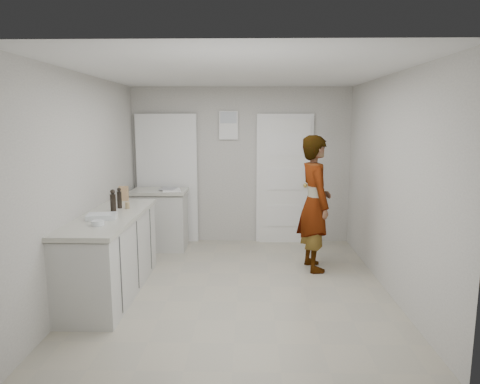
{
  "coord_description": "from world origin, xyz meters",
  "views": [
    {
      "loc": [
        0.13,
        -4.89,
        1.98
      ],
      "look_at": [
        0.02,
        0.4,
        1.09
      ],
      "focal_mm": 32.0,
      "sensor_mm": 36.0,
      "label": 1
    }
  ],
  "objects_px": {
    "oil_cruet_a": "(113,201)",
    "egg_bowl": "(98,223)",
    "cake_mix_box": "(124,193)",
    "spice_jar": "(127,205)",
    "baking_dish": "(102,217)",
    "oil_cruet_b": "(119,198)",
    "person": "(315,203)"
  },
  "relations": [
    {
      "from": "oil_cruet_b",
      "to": "egg_bowl",
      "type": "xyz_separation_m",
      "value": [
        0.04,
        -0.86,
        -0.1
      ]
    },
    {
      "from": "person",
      "to": "egg_bowl",
      "type": "height_order",
      "value": "person"
    },
    {
      "from": "spice_jar",
      "to": "baking_dish",
      "type": "xyz_separation_m",
      "value": [
        -0.13,
        -0.55,
        -0.01
      ]
    },
    {
      "from": "person",
      "to": "cake_mix_box",
      "type": "xyz_separation_m",
      "value": [
        -2.53,
        -0.02,
        0.13
      ]
    },
    {
      "from": "oil_cruet_a",
      "to": "egg_bowl",
      "type": "relative_size",
      "value": 2.03
    },
    {
      "from": "cake_mix_box",
      "to": "person",
      "type": "bearing_deg",
      "value": -6.18
    },
    {
      "from": "oil_cruet_b",
      "to": "baking_dish",
      "type": "bearing_deg",
      "value": -92.37
    },
    {
      "from": "cake_mix_box",
      "to": "egg_bowl",
      "type": "xyz_separation_m",
      "value": [
        0.12,
        -1.35,
        -0.07
      ]
    },
    {
      "from": "spice_jar",
      "to": "baking_dish",
      "type": "distance_m",
      "value": 0.56
    },
    {
      "from": "spice_jar",
      "to": "egg_bowl",
      "type": "height_order",
      "value": "spice_jar"
    },
    {
      "from": "spice_jar",
      "to": "cake_mix_box",
      "type": "bearing_deg",
      "value": 110.41
    },
    {
      "from": "cake_mix_box",
      "to": "spice_jar",
      "type": "relative_size",
      "value": 2.5
    },
    {
      "from": "spice_jar",
      "to": "person",
      "type": "bearing_deg",
      "value": 12.7
    },
    {
      "from": "cake_mix_box",
      "to": "oil_cruet_b",
      "type": "bearing_deg",
      "value": -86.24
    },
    {
      "from": "person",
      "to": "oil_cruet_b",
      "type": "bearing_deg",
      "value": 91.8
    },
    {
      "from": "cake_mix_box",
      "to": "spice_jar",
      "type": "xyz_separation_m",
      "value": [
        0.19,
        -0.51,
        -0.06
      ]
    },
    {
      "from": "oil_cruet_a",
      "to": "oil_cruet_b",
      "type": "distance_m",
      "value": 0.2
    },
    {
      "from": "cake_mix_box",
      "to": "baking_dish",
      "type": "distance_m",
      "value": 1.07
    },
    {
      "from": "cake_mix_box",
      "to": "spice_jar",
      "type": "bearing_deg",
      "value": -76.13
    },
    {
      "from": "cake_mix_box",
      "to": "spice_jar",
      "type": "distance_m",
      "value": 0.55
    },
    {
      "from": "person",
      "to": "oil_cruet_b",
      "type": "xyz_separation_m",
      "value": [
        -2.44,
        -0.5,
        0.15
      ]
    },
    {
      "from": "oil_cruet_b",
      "to": "baking_dish",
      "type": "height_order",
      "value": "oil_cruet_b"
    },
    {
      "from": "spice_jar",
      "to": "baking_dish",
      "type": "height_order",
      "value": "spice_jar"
    },
    {
      "from": "person",
      "to": "egg_bowl",
      "type": "distance_m",
      "value": 2.77
    },
    {
      "from": "person",
      "to": "oil_cruet_b",
      "type": "height_order",
      "value": "person"
    },
    {
      "from": "person",
      "to": "baking_dish",
      "type": "bearing_deg",
      "value": 103.74
    },
    {
      "from": "person",
      "to": "egg_bowl",
      "type": "bearing_deg",
      "value": 109.79
    },
    {
      "from": "person",
      "to": "cake_mix_box",
      "type": "height_order",
      "value": "person"
    },
    {
      "from": "oil_cruet_b",
      "to": "egg_bowl",
      "type": "bearing_deg",
      "value": -87.61
    },
    {
      "from": "baking_dish",
      "to": "oil_cruet_a",
      "type": "bearing_deg",
      "value": 88.68
    },
    {
      "from": "oil_cruet_a",
      "to": "cake_mix_box",
      "type": "bearing_deg",
      "value": 96.14
    },
    {
      "from": "baking_dish",
      "to": "cake_mix_box",
      "type": "bearing_deg",
      "value": 93.51
    }
  ]
}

